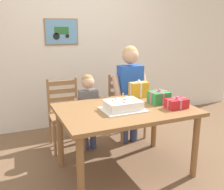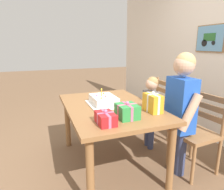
% 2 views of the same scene
% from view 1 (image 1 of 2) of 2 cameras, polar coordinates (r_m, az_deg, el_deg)
% --- Properties ---
extents(ground_plane, '(20.00, 20.00, 0.00)m').
position_cam_1_polar(ground_plane, '(3.11, 2.78, -16.04)').
color(ground_plane, brown).
extents(back_wall, '(6.40, 0.11, 2.60)m').
position_cam_1_polar(back_wall, '(4.27, -7.35, 10.78)').
color(back_wall, silver).
rests_on(back_wall, ground).
extents(dining_table, '(1.43, 0.97, 0.75)m').
position_cam_1_polar(dining_table, '(2.83, 2.94, -4.66)').
color(dining_table, olive).
rests_on(dining_table, ground).
extents(birthday_cake, '(0.44, 0.34, 0.19)m').
position_cam_1_polar(birthday_cake, '(2.72, 2.39, -2.34)').
color(birthday_cake, white).
rests_on(birthday_cake, dining_table).
extents(gift_box_red_large, '(0.21, 0.19, 0.17)m').
position_cam_1_polar(gift_box_red_large, '(3.01, 10.18, -0.49)').
color(gift_box_red_large, '#2D8E42').
rests_on(gift_box_red_large, dining_table).
extents(gift_box_beside_cake, '(0.23, 0.13, 0.22)m').
position_cam_1_polar(gift_box_beside_cake, '(3.23, 5.84, 1.20)').
color(gift_box_beside_cake, gold).
rests_on(gift_box_beside_cake, dining_table).
extents(gift_box_corner_small, '(0.23, 0.15, 0.14)m').
position_cam_1_polar(gift_box_corner_small, '(2.87, 13.92, -1.79)').
color(gift_box_corner_small, red).
rests_on(gift_box_corner_small, dining_table).
extents(chair_left, '(0.44, 0.44, 0.92)m').
position_cam_1_polar(chair_left, '(3.54, -10.12, -3.95)').
color(chair_left, '#996B42').
rests_on(chair_left, ground).
extents(chair_right, '(0.45, 0.45, 0.92)m').
position_cam_1_polar(chair_right, '(3.83, 3.00, -2.28)').
color(chair_right, '#996B42').
rests_on(chair_right, ground).
extents(child_older, '(0.49, 0.28, 1.35)m').
position_cam_1_polar(child_older, '(3.53, 3.95, 2.13)').
color(child_older, '#38426B').
rests_on(child_older, ground).
extents(child_younger, '(0.38, 0.22, 1.01)m').
position_cam_1_polar(child_younger, '(3.36, -5.15, -2.21)').
color(child_younger, '#38426B').
rests_on(child_younger, ground).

